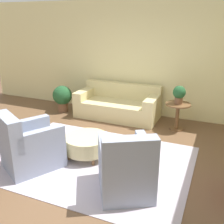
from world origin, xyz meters
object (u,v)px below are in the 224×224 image
(couch, at_px, (118,105))
(armchair_left, at_px, (29,147))
(ottoman_table, at_px, (87,143))
(potted_plant_on_side_table, at_px, (179,94))
(potted_plant_floor, at_px, (62,97))
(armchair_right, at_px, (126,169))
(side_table, at_px, (178,112))

(couch, xyz_separation_m, armchair_left, (-0.43, -2.82, 0.08))
(ottoman_table, bearing_deg, potted_plant_on_side_table, 56.35)
(potted_plant_floor, bearing_deg, potted_plant_on_side_table, -1.10)
(armchair_right, height_order, side_table, armchair_right)
(ottoman_table, height_order, side_table, side_table)
(couch, distance_m, armchair_right, 3.08)
(side_table, bearing_deg, potted_plant_floor, 178.90)
(side_table, bearing_deg, potted_plant_on_side_table, 45.00)
(armchair_right, relative_size, side_table, 1.83)
(armchair_right, xyz_separation_m, potted_plant_floor, (-2.76, 2.63, 0.03))
(ottoman_table, bearing_deg, side_table, 56.35)
(potted_plant_on_side_table, bearing_deg, ottoman_table, -123.65)
(ottoman_table, xyz_separation_m, potted_plant_floor, (-1.77, 1.94, 0.15))
(potted_plant_on_side_table, bearing_deg, side_table, -135.00)
(couch, bearing_deg, armchair_right, -66.16)
(ottoman_table, bearing_deg, couch, 96.93)
(armchair_left, distance_m, ottoman_table, 0.98)
(couch, bearing_deg, potted_plant_on_side_table, -9.24)
(armchair_left, distance_m, side_table, 3.22)
(armchair_right, relative_size, potted_plant_floor, 1.59)
(armchair_left, relative_size, side_table, 1.83)
(armchair_right, bearing_deg, couch, 113.84)
(armchair_right, height_order, potted_plant_on_side_table, potted_plant_on_side_table)
(armchair_left, bearing_deg, potted_plant_floor, 112.33)
(ottoman_table, relative_size, side_table, 1.31)
(armchair_left, distance_m, armchair_right, 1.68)
(ottoman_table, xyz_separation_m, side_table, (1.25, 1.88, 0.15))
(potted_plant_on_side_table, bearing_deg, couch, 170.76)
(couch, height_order, potted_plant_floor, couch)
(armchair_left, bearing_deg, side_table, 52.87)
(armchair_right, relative_size, ottoman_table, 1.39)
(armchair_right, distance_m, side_table, 2.59)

